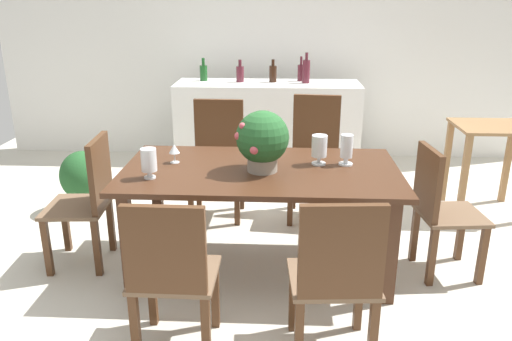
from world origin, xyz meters
The scene contains 22 objects.
ground_plane centered at (0.00, 0.00, 0.00)m, with size 7.04×7.04×0.00m, color beige.
back_wall centered at (0.00, 2.60, 1.30)m, with size 6.40×0.10×2.60m, color white.
dining_table centered at (0.00, -0.19, 0.66)m, with size 1.86×1.01×0.75m.
chair_head_end centered at (-1.20, -0.19, 0.52)m, with size 0.44×0.47×0.94m.
chair_foot_end centered at (1.21, -0.20, 0.50)m, with size 0.45×0.45×0.91m.
chair_far_right centered at (0.43, 0.79, 0.56)m, with size 0.48×0.49×1.05m.
chair_near_right centered at (0.43, -1.16, 0.52)m, with size 0.48×0.45×0.94m.
chair_near_left centered at (-0.42, -1.16, 0.51)m, with size 0.45×0.42×0.91m.
chair_far_left centered at (-0.42, 0.78, 0.55)m, with size 0.48×0.44×1.00m.
flower_centerpiece centered at (0.01, -0.24, 0.96)m, with size 0.35×0.36×0.41m.
crystal_vase_left centered at (0.40, -0.09, 0.87)m, with size 0.11×0.11×0.21m.
crystal_vase_center_near centered at (-0.70, -0.42, 0.86)m, with size 0.10×0.10×0.20m.
crystal_vase_right centered at (0.58, -0.08, 0.87)m, with size 0.10×0.10×0.21m.
wine_glass centered at (-0.60, -0.10, 0.84)m, with size 0.07×0.07×0.13m.
kitchen_counter centered at (-0.02, 1.90, 0.49)m, with size 1.93×0.62×0.98m, color white.
wine_bottle_green centered at (0.38, 1.91, 1.11)m, with size 0.08×0.08×0.31m.
wine_bottle_amber centered at (0.04, 1.95, 1.08)m, with size 0.08×0.08×0.24m.
wine_bottle_clear centered at (-0.71, 2.00, 1.07)m, with size 0.08×0.08×0.24m.
wine_bottle_tall centered at (-0.31, 1.94, 1.07)m, with size 0.08×0.08×0.23m.
wine_bottle_dark centered at (0.33, 2.04, 1.08)m, with size 0.07×0.07×0.26m.
side_table centered at (1.96, 0.92, 0.60)m, with size 0.63×0.56×0.80m.
potted_plant_floor centered at (-1.62, 0.74, 0.29)m, with size 0.41×0.41×0.55m.
Camera 1 is at (0.14, -3.41, 1.84)m, focal length 35.50 mm.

